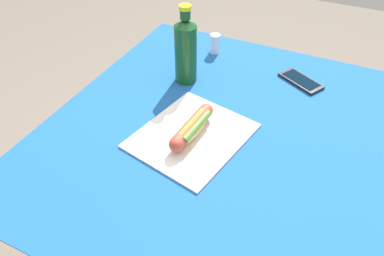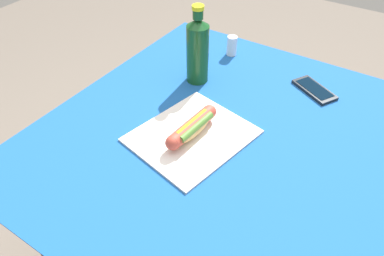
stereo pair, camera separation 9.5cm
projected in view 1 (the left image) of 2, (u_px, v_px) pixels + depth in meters
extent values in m
cylinder|color=brown|center=(177.00, 119.00, 1.64)|extent=(0.07, 0.07, 0.71)
cylinder|color=brown|center=(334.00, 167.00, 1.41)|extent=(0.07, 0.07, 0.71)
cube|color=brown|center=(218.00, 134.00, 1.01)|extent=(0.96, 0.85, 0.03)
cube|color=#19519E|center=(218.00, 129.00, 1.00)|extent=(1.02, 0.91, 0.00)
cube|color=silver|center=(192.00, 136.00, 0.97)|extent=(0.34, 0.31, 0.01)
ellipsoid|color=tan|center=(192.00, 128.00, 0.95)|extent=(0.15, 0.06, 0.05)
cylinder|color=#B24233|center=(192.00, 126.00, 0.95)|extent=(0.16, 0.05, 0.04)
sphere|color=#B24233|center=(176.00, 144.00, 0.90)|extent=(0.04, 0.04, 0.04)
sphere|color=#B24233|center=(206.00, 110.00, 1.00)|extent=(0.04, 0.04, 0.04)
cube|color=yellow|center=(192.00, 121.00, 0.94)|extent=(0.12, 0.02, 0.00)
cylinder|color=#4C7A2D|center=(197.00, 126.00, 0.94)|extent=(0.13, 0.03, 0.02)
cube|color=black|center=(301.00, 81.00, 1.16)|extent=(0.13, 0.15, 0.01)
cube|color=black|center=(301.00, 79.00, 1.16)|extent=(0.10, 0.13, 0.00)
cylinder|color=#14471E|center=(186.00, 54.00, 1.11)|extent=(0.07, 0.07, 0.19)
cone|color=#14471E|center=(185.00, 22.00, 1.04)|extent=(0.07, 0.07, 0.02)
cylinder|color=#14471E|center=(185.00, 14.00, 1.03)|extent=(0.03, 0.03, 0.03)
cylinder|color=yellow|center=(185.00, 7.00, 1.01)|extent=(0.04, 0.04, 0.01)
cylinder|color=silver|center=(215.00, 44.00, 1.29)|extent=(0.04, 0.04, 0.07)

